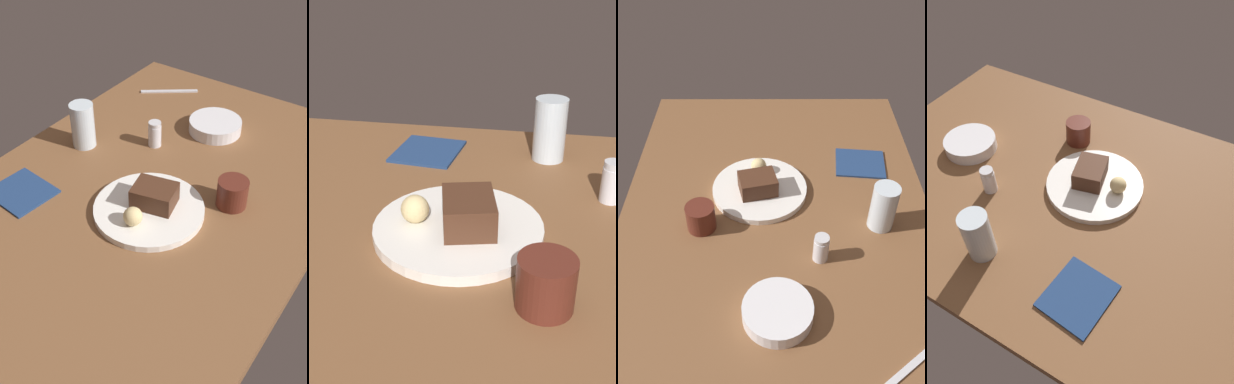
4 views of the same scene
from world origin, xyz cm
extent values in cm
cube|color=brown|center=(0.00, 0.00, 1.50)|extent=(120.00, 84.00, 3.00)
cylinder|color=white|center=(9.18, 4.58, 3.85)|extent=(26.56, 26.56, 1.70)
cube|color=#472819|center=(7.51, 5.04, 7.29)|extent=(9.91, 11.51, 5.16)
sphere|color=#DBC184|center=(15.95, 4.94, 6.93)|extent=(4.44, 4.44, 4.44)
cylinder|color=silver|center=(-15.04, -10.50, 6.16)|extent=(3.73, 3.73, 6.32)
cylinder|color=silver|center=(-15.04, -10.50, 9.92)|extent=(3.54, 3.54, 1.20)
cylinder|color=silver|center=(-3.85, -27.03, 9.44)|extent=(6.60, 6.60, 12.87)
cylinder|color=#562319|center=(-4.56, 19.37, 6.58)|extent=(7.49, 7.49, 7.16)
cube|color=navy|center=(21.50, -25.80, 3.30)|extent=(14.55, 15.88, 0.60)
camera|label=1|loc=(78.51, 54.12, 80.44)|focal=44.91mm
camera|label=2|loc=(-2.89, 68.29, 44.66)|focal=45.76mm
camera|label=3|loc=(-82.71, 1.42, 86.50)|focal=40.87mm
camera|label=4|loc=(39.65, -56.44, 76.44)|focal=33.81mm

